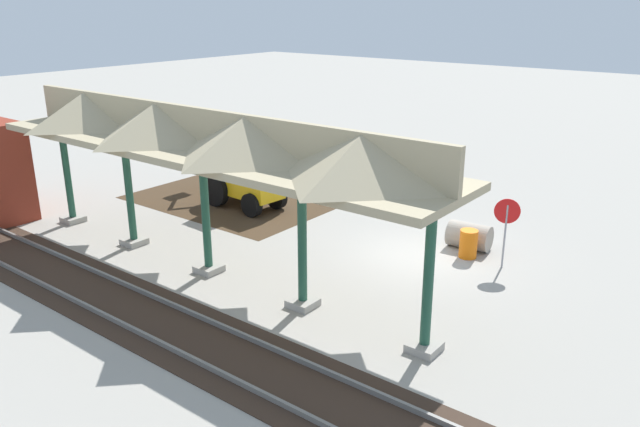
% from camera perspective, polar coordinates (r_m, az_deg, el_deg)
% --- Properties ---
extents(ground_plane, '(120.00, 120.00, 0.00)m').
position_cam_1_polar(ground_plane, '(20.08, 9.21, -3.81)').
color(ground_plane, '#9E998E').
extents(dirt_work_zone, '(8.04, 7.00, 0.01)m').
position_cam_1_polar(dirt_work_zone, '(26.07, -6.83, 1.66)').
color(dirt_work_zone, '#42301E').
rests_on(dirt_work_zone, ground).
extents(platform_canopy, '(15.68, 3.20, 4.90)m').
position_cam_1_polar(platform_canopy, '(17.70, -10.87, 7.15)').
color(platform_canopy, '#9E998E').
rests_on(platform_canopy, ground).
extents(rail_tracks, '(60.00, 2.58, 0.15)m').
position_cam_1_polar(rail_tracks, '(14.37, -6.68, -13.35)').
color(rail_tracks, slate).
rests_on(rail_tracks, ground).
extents(stop_sign, '(0.71, 0.33, 2.18)m').
position_cam_1_polar(stop_sign, '(19.21, 16.68, -0.46)').
color(stop_sign, gray).
rests_on(stop_sign, ground).
extents(backhoe, '(5.33, 1.88, 2.82)m').
position_cam_1_polar(backhoe, '(24.43, -7.16, 3.54)').
color(backhoe, '#EAB214').
rests_on(backhoe, ground).
extents(dirt_mound, '(3.88, 3.88, 2.35)m').
position_cam_1_polar(dirt_mound, '(27.47, -6.84, 2.54)').
color(dirt_mound, '#42301E').
rests_on(dirt_mound, ground).
extents(concrete_pipe, '(1.42, 0.96, 0.85)m').
position_cam_1_polar(concrete_pipe, '(20.83, 13.48, -1.99)').
color(concrete_pipe, '#9E9384').
rests_on(concrete_pipe, ground).
extents(traffic_barrel, '(0.56, 0.56, 0.90)m').
position_cam_1_polar(traffic_barrel, '(20.08, 13.41, -2.71)').
color(traffic_barrel, orange).
rests_on(traffic_barrel, ground).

